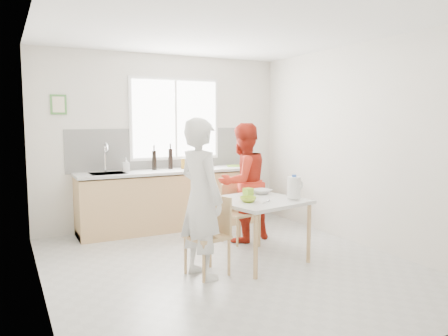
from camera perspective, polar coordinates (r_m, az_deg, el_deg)
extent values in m
plane|color=#B7B7B2|center=(5.21, 0.66, -12.57)|extent=(4.50, 4.50, 0.00)
plane|color=silver|center=(7.01, -7.93, 3.51)|extent=(4.00, 0.00, 4.00)
plane|color=silver|center=(3.14, 20.18, -0.24)|extent=(4.00, 0.00, 4.00)
plane|color=silver|center=(4.38, -23.14, 1.41)|extent=(0.00, 4.50, 4.50)
plane|color=silver|center=(6.13, 17.49, 2.88)|extent=(0.00, 4.50, 4.50)
plane|color=white|center=(5.03, 0.70, 17.94)|extent=(4.50, 4.50, 0.00)
cube|color=white|center=(7.05, -6.39, 6.39)|extent=(1.50, 0.03, 1.30)
cube|color=white|center=(7.03, -6.33, 6.39)|extent=(1.40, 0.02, 1.20)
cube|color=white|center=(7.03, -6.32, 6.39)|extent=(0.03, 0.03, 1.20)
cube|color=white|center=(7.00, -7.89, 2.48)|extent=(3.00, 0.02, 0.65)
cube|color=#48893E|center=(6.64, -20.82, 7.76)|extent=(0.22, 0.02, 0.28)
cube|color=beige|center=(6.63, -20.80, 7.76)|extent=(0.16, 0.01, 0.22)
cube|color=tan|center=(6.83, -6.99, -4.32)|extent=(2.80, 0.60, 0.86)
cube|color=#3F3326|center=(6.91, -6.94, -7.42)|extent=(2.80, 0.54, 0.10)
cube|color=silver|center=(6.76, -7.04, -0.41)|extent=(2.84, 0.64, 0.04)
cube|color=#A5A5AA|center=(6.50, -14.93, -0.80)|extent=(0.50, 0.40, 0.03)
cylinder|color=silver|center=(6.64, -15.27, 1.03)|extent=(0.02, 0.02, 0.36)
torus|color=silver|center=(6.55, -15.19, 2.54)|extent=(0.02, 0.18, 0.18)
cube|color=silver|center=(5.20, 4.42, -4.31)|extent=(1.15, 1.15, 0.04)
cylinder|color=tan|center=(4.70, 4.15, -10.28)|extent=(0.05, 0.05, 0.69)
cylinder|color=tan|center=(5.33, -2.20, -8.25)|extent=(0.05, 0.05, 0.69)
cylinder|color=tan|center=(5.30, 11.01, -8.46)|extent=(0.05, 0.05, 0.69)
cylinder|color=tan|center=(5.87, 4.57, -6.91)|extent=(0.05, 0.05, 0.69)
cube|color=tan|center=(4.80, -2.23, -8.95)|extent=(0.47, 0.47, 0.04)
cube|color=tan|center=(4.85, -0.54, -6.02)|extent=(0.10, 0.37, 0.41)
cylinder|color=tan|center=(4.90, -5.06, -11.34)|extent=(0.03, 0.03, 0.41)
cylinder|color=tan|center=(4.63, -2.66, -12.37)|extent=(0.03, 0.03, 0.41)
cylinder|color=tan|center=(5.09, -1.82, -10.65)|extent=(0.03, 0.03, 0.41)
cylinder|color=tan|center=(4.83, 0.65, -11.57)|extent=(0.03, 0.03, 0.41)
cube|color=tan|center=(6.04, 1.92, -6.02)|extent=(0.44, 0.44, 0.04)
cube|color=tan|center=(6.12, 0.91, -3.82)|extent=(0.35, 0.10, 0.39)
cylinder|color=tan|center=(5.87, 1.75, -8.46)|extent=(0.03, 0.03, 0.38)
cylinder|color=tan|center=(6.08, 4.05, -7.96)|extent=(0.03, 0.03, 0.38)
cylinder|color=tan|center=(6.11, -0.20, -7.87)|extent=(0.03, 0.03, 0.38)
cylinder|color=tan|center=(6.30, 2.07, -7.42)|extent=(0.03, 0.03, 0.38)
imported|color=white|center=(4.66, -3.03, -3.98)|extent=(0.53, 0.69, 1.71)
imported|color=red|center=(6.07, 2.48, -1.89)|extent=(0.91, 0.77, 1.64)
imported|color=#9FC22C|center=(5.02, 3.15, -4.11)|extent=(0.23, 0.23, 0.06)
imported|color=silver|center=(5.57, 4.91, -3.08)|extent=(0.28, 0.28, 0.06)
cylinder|color=white|center=(5.20, 9.12, -2.51)|extent=(0.16, 0.16, 0.25)
cylinder|color=blue|center=(5.18, 9.15, -1.04)|extent=(0.05, 0.05, 0.03)
torus|color=white|center=(5.25, 9.82, -2.23)|extent=(0.12, 0.05, 0.12)
cube|color=#87BD2B|center=(5.46, 3.17, -3.10)|extent=(0.12, 0.12, 0.09)
cylinder|color=#A5A5AA|center=(4.98, 5.49, -4.44)|extent=(0.14, 0.09, 0.01)
cube|color=#84C72D|center=(7.24, 1.81, 0.29)|extent=(0.42, 0.36, 0.01)
cylinder|color=black|center=(6.86, -7.01, 1.21)|extent=(0.07, 0.07, 0.32)
cylinder|color=black|center=(6.77, -9.10, 1.02)|extent=(0.07, 0.07, 0.30)
cylinder|color=olive|center=(6.87, -5.40, 0.56)|extent=(0.06, 0.06, 0.16)
imported|color=#999999|center=(6.61, -12.68, 0.44)|extent=(0.11, 0.11, 0.21)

